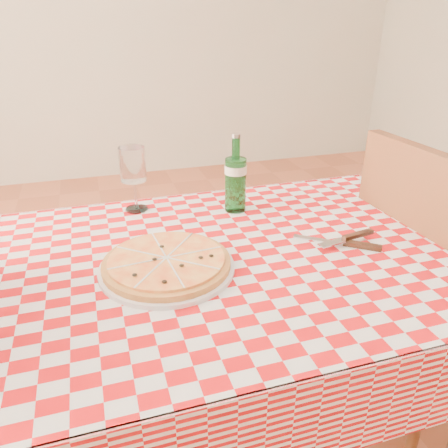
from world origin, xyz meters
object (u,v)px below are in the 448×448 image
object	(u,v)px
dining_table	(238,285)
pizza_plate	(167,262)
wine_glass	(134,179)
chair_near	(426,271)
water_bottle	(236,173)

from	to	relation	value
dining_table	pizza_plate	bearing A→B (deg)	-172.20
dining_table	wine_glass	distance (m)	0.47
chair_near	pizza_plate	xyz separation A→B (m)	(-0.85, -0.05, 0.21)
pizza_plate	water_bottle	world-z (taller)	water_bottle
dining_table	pizza_plate	size ratio (longest dim) A/B	3.65
pizza_plate	water_bottle	distance (m)	0.42
wine_glass	water_bottle	bearing A→B (deg)	-17.78
dining_table	water_bottle	xyz separation A→B (m)	(0.08, 0.27, 0.22)
dining_table	water_bottle	bearing A→B (deg)	72.93
chair_near	pizza_plate	bearing A→B (deg)	-178.59
water_bottle	chair_near	bearing A→B (deg)	-23.05
chair_near	dining_table	bearing A→B (deg)	-179.86
dining_table	wine_glass	bearing A→B (deg)	120.63
pizza_plate	water_bottle	bearing A→B (deg)	47.14
dining_table	water_bottle	world-z (taller)	water_bottle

